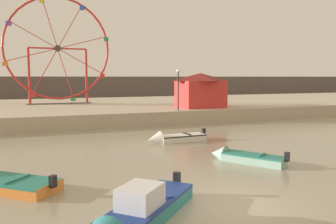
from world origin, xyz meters
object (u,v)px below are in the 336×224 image
object	(u,v)px
motorboat_white_red_stripe	(172,138)
ferris_wheel_red_frame	(58,50)
motorboat_teal_painted	(135,217)
promenade_lamp_near	(178,83)
motorboat_seafoam	(242,157)
carnival_booth_red_striped	(200,90)

from	to	relation	value
motorboat_white_red_stripe	ferris_wheel_red_frame	size ratio (longest dim) A/B	0.35
motorboat_teal_painted	promenade_lamp_near	size ratio (longest dim) A/B	1.27
motorboat_seafoam	carnival_booth_red_striped	xyz separation A→B (m)	(6.07, 17.10, 2.79)
motorboat_teal_painted	carnival_booth_red_striped	xyz separation A→B (m)	(13.36, 22.82, 2.68)
promenade_lamp_near	motorboat_white_red_stripe	bearing A→B (deg)	-115.18
carnival_booth_red_striped	promenade_lamp_near	world-z (taller)	promenade_lamp_near
motorboat_seafoam	promenade_lamp_near	distance (m)	15.36
carnival_booth_red_striped	promenade_lamp_near	xyz separation A→B (m)	(-3.46, -2.38, 0.70)
carnival_booth_red_striped	motorboat_teal_painted	bearing A→B (deg)	-121.03
ferris_wheel_red_frame	promenade_lamp_near	world-z (taller)	ferris_wheel_red_frame
motorboat_seafoam	promenade_lamp_near	world-z (taller)	promenade_lamp_near
motorboat_seafoam	carnival_booth_red_striped	world-z (taller)	carnival_booth_red_striped
motorboat_teal_painted	ferris_wheel_red_frame	world-z (taller)	ferris_wheel_red_frame
motorboat_seafoam	motorboat_teal_painted	xyz separation A→B (m)	(-7.29, -5.71, 0.11)
motorboat_white_red_stripe	ferris_wheel_red_frame	bearing A→B (deg)	-78.38
motorboat_seafoam	motorboat_white_red_stripe	xyz separation A→B (m)	(-1.31, 6.37, -0.01)
motorboat_white_red_stripe	motorboat_teal_painted	world-z (taller)	motorboat_teal_painted
motorboat_teal_painted	promenade_lamp_near	xyz separation A→B (m)	(9.90, 20.44, 3.38)
motorboat_teal_painted	ferris_wheel_red_frame	bearing A→B (deg)	-135.69
ferris_wheel_red_frame	carnival_booth_red_striped	bearing A→B (deg)	-37.40
motorboat_white_red_stripe	carnival_booth_red_striped	distance (m)	13.33
ferris_wheel_red_frame	carnival_booth_red_striped	distance (m)	17.14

